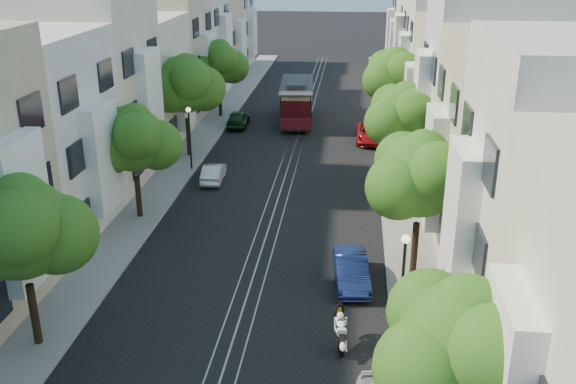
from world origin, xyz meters
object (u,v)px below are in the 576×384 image
(parked_car_w_mid, at_px, (214,173))
(tree_e_b, at_px, (422,177))
(lamp_east, at_px, (403,270))
(sportbike_rider, at_px, (340,328))
(cable_car, at_px, (297,99))
(parked_car_w_far, at_px, (238,119))
(tree_e_c, at_px, (405,116))
(tree_w_b, at_px, (134,141))
(parked_car_e_mid, at_px, (351,270))
(parked_car_e_far, at_px, (371,133))
(lamp_west, at_px, (189,129))
(tree_w_a, at_px, (22,231))
(tree_w_d, at_px, (219,64))
(tree_e_d, at_px, (395,75))
(tree_w_c, at_px, (186,85))
(tree_e_a, at_px, (463,348))

(parked_car_w_mid, bearing_deg, tree_e_b, 133.39)
(lamp_east, relative_size, sportbike_rider, 2.22)
(cable_car, distance_m, parked_car_w_far, 5.21)
(tree_e_c, distance_m, parked_car_w_far, 18.43)
(tree_e_b, height_order, parked_car_w_mid, tree_e_b)
(tree_w_b, distance_m, parked_car_e_mid, 13.56)
(parked_car_w_mid, relative_size, parked_car_w_far, 0.86)
(parked_car_e_far, bearing_deg, lamp_west, -146.58)
(sportbike_rider, bearing_deg, tree_e_b, 54.29)
(cable_car, xyz_separation_m, parked_car_w_mid, (-3.90, -14.99, -1.37))
(tree_w_a, relative_size, sportbike_rider, 3.57)
(tree_w_d, bearing_deg, sportbike_rider, -71.24)
(tree_w_a, relative_size, parked_car_e_far, 1.44)
(tree_e_d, xyz_separation_m, tree_w_c, (-14.40, -6.00, 0.20))
(tree_w_b, height_order, tree_w_d, tree_w_d)
(parked_car_w_mid, bearing_deg, tree_e_c, 176.37)
(tree_e_a, distance_m, parked_car_w_mid, 26.21)
(lamp_west, bearing_deg, tree_e_a, -61.55)
(tree_w_b, xyz_separation_m, lamp_east, (13.44, -9.98, -1.55))
(tree_e_a, distance_m, tree_e_c, 23.00)
(tree_e_b, xyz_separation_m, tree_w_a, (-14.40, -7.00, 0.00))
(parked_car_e_mid, bearing_deg, lamp_east, -70.62)
(tree_e_d, distance_m, lamp_west, 16.39)
(lamp_west, distance_m, parked_car_w_far, 11.32)
(tree_w_c, xyz_separation_m, sportbike_rider, (11.20, -21.96, -4.24))
(tree_e_c, distance_m, tree_w_b, 15.60)
(tree_e_b, xyz_separation_m, parked_car_w_mid, (-11.66, 11.15, -4.18))
(tree_e_a, height_order, tree_w_c, tree_w_c)
(tree_w_d, distance_m, parked_car_e_mid, 30.59)
(lamp_east, xyz_separation_m, parked_car_w_mid, (-10.70, 16.13, -2.29))
(tree_w_d, height_order, parked_car_e_mid, tree_w_d)
(tree_e_c, distance_m, sportbike_rider, 17.66)
(tree_w_a, xyz_separation_m, tree_w_d, (-0.00, 34.00, -0.13))
(lamp_east, relative_size, parked_car_e_far, 0.90)
(tree_e_c, distance_m, tree_e_d, 11.00)
(tree_w_b, distance_m, parked_car_w_mid, 7.75)
(tree_w_c, xyz_separation_m, tree_w_d, (-0.00, 11.00, -0.47))
(tree_w_c, bearing_deg, tree_e_c, -19.15)
(tree_e_b, relative_size, tree_e_c, 1.03)
(cable_car, distance_m, parked_car_e_far, 8.14)
(tree_e_d, distance_m, tree_w_b, 22.28)
(tree_e_c, bearing_deg, parked_car_w_far, 133.43)
(tree_e_a, xyz_separation_m, tree_w_d, (-14.40, 39.00, 0.20))
(sportbike_rider, bearing_deg, parked_car_e_mid, 78.56)
(tree_w_c, relative_size, parked_car_e_mid, 1.77)
(tree_w_c, height_order, parked_car_w_mid, tree_w_c)
(tree_w_b, relative_size, lamp_east, 1.51)
(tree_e_a, relative_size, parked_car_w_mid, 1.85)
(tree_e_a, bearing_deg, lamp_west, 118.45)
(tree_w_d, bearing_deg, lamp_east, -67.20)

